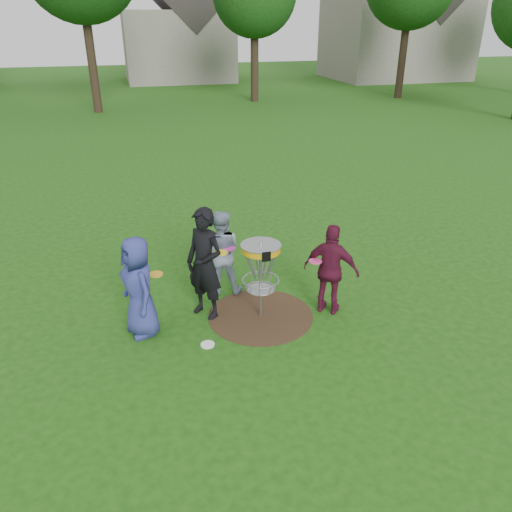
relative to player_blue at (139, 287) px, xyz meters
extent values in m
plane|color=#19470F|center=(1.96, -0.03, -0.83)|extent=(100.00, 100.00, 0.00)
cylinder|color=#47331E|center=(1.96, -0.03, -0.83)|extent=(1.80, 1.80, 0.01)
imported|color=navy|center=(0.00, 0.00, 0.00)|extent=(0.76, 0.94, 1.67)
imported|color=black|center=(1.09, 0.27, 0.13)|extent=(0.81, 0.83, 1.93)
imported|color=#8091A5|center=(1.49, 1.00, -0.04)|extent=(0.89, 0.77, 1.58)
imported|color=#56132B|center=(3.15, -0.19, -0.03)|extent=(0.99, 0.89, 1.61)
cylinder|color=white|center=(0.94, -0.63, -0.83)|extent=(0.22, 0.22, 0.02)
cylinder|color=#9EA0A5|center=(1.96, -0.03, -0.14)|extent=(0.05, 0.05, 1.38)
cylinder|color=#D2930B|center=(1.96, -0.03, 0.45)|extent=(0.64, 0.64, 0.10)
cylinder|color=#9EA0A5|center=(1.96, -0.03, 0.50)|extent=(0.66, 0.66, 0.01)
cube|color=black|center=(1.96, -0.36, 0.45)|extent=(0.14, 0.02, 0.16)
torus|color=#9EA0A5|center=(1.96, -0.03, -0.13)|extent=(0.62, 0.62, 0.02)
torus|color=#9EA0A5|center=(1.96, -0.03, -0.29)|extent=(0.50, 0.50, 0.02)
cylinder|color=#9EA0A5|center=(1.96, -0.03, -0.30)|extent=(0.44, 0.44, 0.01)
cylinder|color=gold|center=(0.28, 0.00, 0.19)|extent=(0.22, 0.22, 0.02)
cylinder|color=yellow|center=(1.35, 0.18, 0.35)|extent=(0.22, 0.22, 0.02)
cylinder|color=#F440CA|center=(1.61, 0.74, 0.14)|extent=(0.22, 0.22, 0.02)
cylinder|color=#FF4394|center=(2.87, -0.15, 0.15)|extent=(0.22, 0.22, 0.02)
cylinder|color=#38281C|center=(-1.04, 21.47, 1.48)|extent=(0.46, 0.46, 4.62)
cylinder|color=#38281C|center=(7.96, 22.97, 1.06)|extent=(0.46, 0.46, 3.78)
cylinder|color=#38281C|center=(16.96, 21.97, 1.27)|extent=(0.46, 0.46, 4.20)
cube|color=gray|center=(4.96, 34.97, 1.67)|extent=(8.00, 7.00, 5.00)
cube|color=gray|center=(21.96, 31.97, 2.17)|extent=(10.00, 8.00, 6.00)
camera|label=1|loc=(0.01, -7.02, 3.82)|focal=35.00mm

